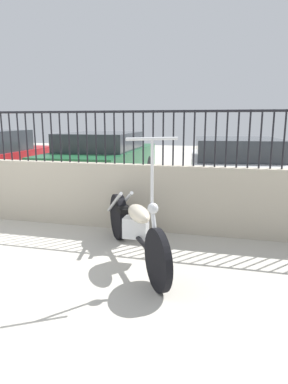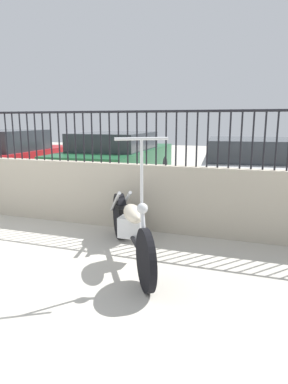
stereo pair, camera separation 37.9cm
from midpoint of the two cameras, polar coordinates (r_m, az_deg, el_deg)
name	(u,v)px [view 2 (the right image)]	position (r m, az deg, el deg)	size (l,w,h in m)	color
low_wall	(43,189)	(5.96, -14.81, 0.42)	(10.37, 0.18, 1.00)	#B2A893
fence_railing	(39,129)	(5.85, -15.33, 10.09)	(10.37, 0.04, 0.79)	black
motorcycle_black	(129,224)	(4.16, 0.06, -5.46)	(1.32, 1.98, 1.49)	black
car_red	(9,156)	(9.96, -20.54, 5.65)	(2.05, 4.25, 1.38)	black
car_green	(117,159)	(8.65, -3.19, 5.56)	(1.98, 4.60, 1.35)	black
car_white	(249,168)	(7.70, 18.42, 3.89)	(2.35, 4.29, 1.27)	black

